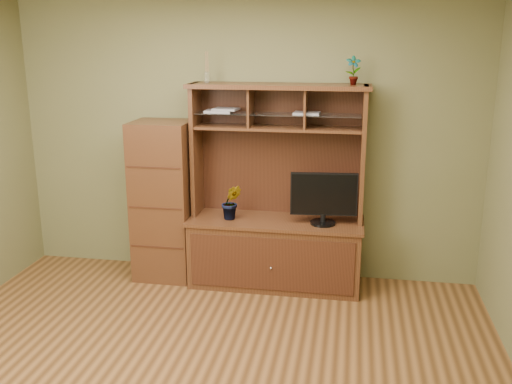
# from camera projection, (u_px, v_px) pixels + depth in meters

# --- Properties ---
(room) EXTENTS (4.54, 4.04, 2.74)m
(room) POSITION_uv_depth(u_px,v_px,m) (186.00, 193.00, 3.61)
(room) COLOR #503116
(room) RESTS_ON ground
(media_hutch) EXTENTS (1.66, 0.61, 1.90)m
(media_hutch) POSITION_uv_depth(u_px,v_px,m) (276.00, 232.00, 5.41)
(media_hutch) COLOR #3F2212
(media_hutch) RESTS_ON room
(monitor) EXTENTS (0.61, 0.23, 0.48)m
(monitor) POSITION_uv_depth(u_px,v_px,m) (324.00, 197.00, 5.16)
(monitor) COLOR black
(monitor) RESTS_ON media_hutch
(orchid_plant) EXTENTS (0.21, 0.18, 0.33)m
(orchid_plant) POSITION_uv_depth(u_px,v_px,m) (231.00, 202.00, 5.32)
(orchid_plant) COLOR #315F20
(orchid_plant) RESTS_ON media_hutch
(top_plant) EXTENTS (0.14, 0.11, 0.25)m
(top_plant) POSITION_uv_depth(u_px,v_px,m) (353.00, 70.00, 4.98)
(top_plant) COLOR #2B6A25
(top_plant) RESTS_ON media_hutch
(reed_diffuser) EXTENTS (0.06, 0.06, 0.28)m
(reed_diffuser) POSITION_uv_depth(u_px,v_px,m) (207.00, 71.00, 5.21)
(reed_diffuser) COLOR silver
(reed_diffuser) RESTS_ON media_hutch
(magazines) EXTENTS (1.06, 0.20, 0.04)m
(magazines) POSITION_uv_depth(u_px,v_px,m) (249.00, 111.00, 5.24)
(magazines) COLOR #AEAFB3
(magazines) RESTS_ON media_hutch
(side_cabinet) EXTENTS (0.55, 0.50, 1.54)m
(side_cabinet) POSITION_uv_depth(u_px,v_px,m) (164.00, 201.00, 5.53)
(side_cabinet) COLOR #3F2212
(side_cabinet) RESTS_ON room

